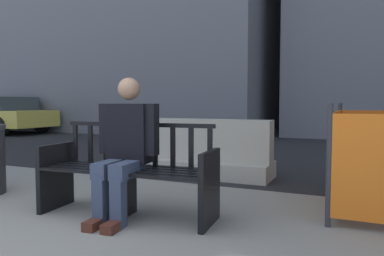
{
  "coord_description": "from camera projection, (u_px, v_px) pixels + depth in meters",
  "views": [
    {
      "loc": [
        2.39,
        -1.8,
        1.08
      ],
      "look_at": [
        0.38,
        2.64,
        0.75
      ],
      "focal_mm": 35.0,
      "sensor_mm": 36.0,
      "label": 1
    }
  ],
  "objects": [
    {
      "name": "street_bench",
      "position": [
        128.0,
        174.0,
        3.56
      ],
      "size": [
        1.73,
        0.67,
        0.88
      ],
      "color": "black",
      "rests_on": "ground"
    },
    {
      "name": "jersey_barrier_centre",
      "position": [
        204.0,
        153.0,
        5.51
      ],
      "size": [
        2.01,
        0.7,
        0.84
      ],
      "color": "#ADA89E",
      "rests_on": "ground"
    },
    {
      "name": "street_asphalt",
      "position": [
        268.0,
        141.0,
        10.6
      ],
      "size": [
        120.0,
        12.0,
        0.01
      ],
      "primitive_type": "cube",
      "color": "black",
      "rests_on": "ground"
    },
    {
      "name": "seated_person",
      "position": [
        125.0,
        144.0,
        3.49
      ],
      "size": [
        0.59,
        0.75,
        1.31
      ],
      "color": "black",
      "rests_on": "ground"
    }
  ]
}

